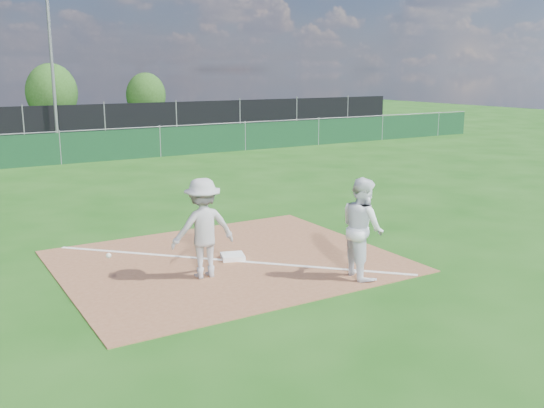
{
  "coord_description": "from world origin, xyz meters",
  "views": [
    {
      "loc": [
        -4.9,
        -8.78,
        3.54
      ],
      "look_at": [
        0.98,
        1.0,
        1.0
      ],
      "focal_mm": 40.0,
      "sensor_mm": 36.0,
      "label": 1
    }
  ],
  "objects_px": {
    "runner": "(362,228)",
    "car_mid": "(0,122)",
    "tree_mid": "(52,93)",
    "first_base": "(233,257)",
    "tree_right": "(146,95)",
    "play_at_first": "(203,228)",
    "car_right": "(75,121)",
    "light_pole": "(52,60)"
  },
  "relations": [
    {
      "from": "runner",
      "to": "car_mid",
      "type": "height_order",
      "value": "runner"
    },
    {
      "from": "tree_mid",
      "to": "runner",
      "type": "bearing_deg",
      "value": -93.27
    },
    {
      "from": "first_base",
      "to": "tree_right",
      "type": "xyz_separation_m",
      "value": [
        10.0,
        32.85,
        1.66
      ]
    },
    {
      "from": "play_at_first",
      "to": "car_right",
      "type": "bearing_deg",
      "value": 81.19
    },
    {
      "from": "play_at_first",
      "to": "tree_right",
      "type": "distance_m",
      "value": 35.21
    },
    {
      "from": "car_mid",
      "to": "tree_right",
      "type": "height_order",
      "value": "tree_right"
    },
    {
      "from": "play_at_first",
      "to": "tree_right",
      "type": "height_order",
      "value": "tree_right"
    },
    {
      "from": "runner",
      "to": "first_base",
      "type": "bearing_deg",
      "value": 48.22
    },
    {
      "from": "first_base",
      "to": "tree_right",
      "type": "distance_m",
      "value": 34.38
    },
    {
      "from": "play_at_first",
      "to": "tree_mid",
      "type": "height_order",
      "value": "tree_mid"
    },
    {
      "from": "light_pole",
      "to": "runner",
      "type": "xyz_separation_m",
      "value": [
        0.13,
        -23.65,
        -3.12
      ]
    },
    {
      "from": "tree_mid",
      "to": "car_mid",
      "type": "bearing_deg",
      "value": -121.81
    },
    {
      "from": "tree_right",
      "to": "car_right",
      "type": "bearing_deg",
      "value": -133.98
    },
    {
      "from": "runner",
      "to": "tree_mid",
      "type": "relative_size",
      "value": 0.44
    },
    {
      "from": "car_right",
      "to": "tree_right",
      "type": "relative_size",
      "value": 1.4
    },
    {
      "from": "runner",
      "to": "car_right",
      "type": "distance_m",
      "value": 27.87
    },
    {
      "from": "runner",
      "to": "tree_right",
      "type": "relative_size",
      "value": 0.52
    },
    {
      "from": "runner",
      "to": "tree_mid",
      "type": "xyz_separation_m",
      "value": [
        1.99,
        34.86,
        1.17
      ]
    },
    {
      "from": "first_base",
      "to": "runner",
      "type": "relative_size",
      "value": 0.24
    },
    {
      "from": "first_base",
      "to": "tree_right",
      "type": "bearing_deg",
      "value": 73.07
    },
    {
      "from": "light_pole",
      "to": "car_mid",
      "type": "relative_size",
      "value": 1.75
    },
    {
      "from": "runner",
      "to": "car_right",
      "type": "relative_size",
      "value": 0.37
    },
    {
      "from": "light_pole",
      "to": "car_mid",
      "type": "height_order",
      "value": "light_pole"
    },
    {
      "from": "car_mid",
      "to": "tree_mid",
      "type": "bearing_deg",
      "value": -51.8
    },
    {
      "from": "car_mid",
      "to": "tree_mid",
      "type": "relative_size",
      "value": 1.15
    },
    {
      "from": "car_mid",
      "to": "play_at_first",
      "type": "bearing_deg",
      "value": 159.56
    },
    {
      "from": "car_mid",
      "to": "runner",
      "type": "bearing_deg",
      "value": 164.4
    },
    {
      "from": "car_mid",
      "to": "car_right",
      "type": "height_order",
      "value": "car_mid"
    },
    {
      "from": "car_mid",
      "to": "tree_mid",
      "type": "height_order",
      "value": "tree_mid"
    },
    {
      "from": "play_at_first",
      "to": "runner",
      "type": "distance_m",
      "value": 2.74
    },
    {
      "from": "car_mid",
      "to": "tree_right",
      "type": "xyz_separation_m",
      "value": [
        10.67,
        6.68,
        0.96
      ]
    },
    {
      "from": "play_at_first",
      "to": "tree_mid",
      "type": "bearing_deg",
      "value": 82.58
    },
    {
      "from": "first_base",
      "to": "car_right",
      "type": "xyz_separation_m",
      "value": [
        3.22,
        25.82,
        0.63
      ]
    },
    {
      "from": "car_right",
      "to": "tree_mid",
      "type": "height_order",
      "value": "tree_mid"
    },
    {
      "from": "car_mid",
      "to": "car_right",
      "type": "bearing_deg",
      "value": -115.18
    },
    {
      "from": "runner",
      "to": "light_pole",
      "type": "bearing_deg",
      "value": 11.74
    },
    {
      "from": "light_pole",
      "to": "tree_right",
      "type": "bearing_deg",
      "value": 52.34
    },
    {
      "from": "first_base",
      "to": "tree_right",
      "type": "height_order",
      "value": "tree_right"
    },
    {
      "from": "first_base",
      "to": "tree_right",
      "type": "relative_size",
      "value": 0.13
    },
    {
      "from": "light_pole",
      "to": "car_right",
      "type": "relative_size",
      "value": 1.71
    },
    {
      "from": "play_at_first",
      "to": "first_base",
      "type": "bearing_deg",
      "value": 35.26
    },
    {
      "from": "first_base",
      "to": "car_mid",
      "type": "bearing_deg",
      "value": 91.47
    }
  ]
}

